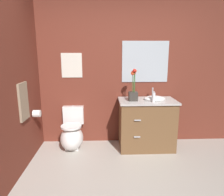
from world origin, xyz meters
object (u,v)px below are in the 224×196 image
soap_bottle (154,97)px  toilet_paper_roll (37,114)px  wall_poster (72,65)px  flower_vase (133,90)px  toilet (72,134)px  vanity_cabinet (147,123)px  hanging_towel (23,102)px  wall_mirror (145,62)px

soap_bottle → toilet_paper_roll: 1.84m
wall_poster → flower_vase: bearing=-17.6°
soap_bottle → toilet_paper_roll: bearing=-179.4°
toilet → vanity_cabinet: 1.28m
toilet → toilet_paper_roll: bearing=-158.5°
soap_bottle → hanging_towel: 1.91m
hanging_towel → toilet_paper_roll: size_ratio=4.73×
soap_bottle → toilet_paper_roll: soap_bottle is taller
vanity_cabinet → toilet_paper_roll: 1.79m
flower_vase → toilet_paper_roll: (-1.52, -0.14, -0.33)m
soap_bottle → wall_poster: 1.48m
wall_mirror → toilet_paper_roll: size_ratio=7.27×
wall_poster → toilet_paper_roll: size_ratio=3.78×
soap_bottle → hanging_towel: size_ratio=0.33×
vanity_cabinet → soap_bottle: bearing=-67.7°
hanging_towel → soap_bottle: bearing=10.5°
flower_vase → toilet_paper_roll: 1.56m
wall_poster → toilet_paper_roll: 0.99m
vanity_cabinet → soap_bottle: size_ratio=5.96×
toilet_paper_roll → wall_poster: bearing=42.9°
flower_vase → soap_bottle: bearing=-21.5°
vanity_cabinet → wall_poster: bearing=166.9°
flower_vase → wall_poster: bearing=162.4°
soap_bottle → wall_mirror: size_ratio=0.21×
toilet → wall_mirror: 1.77m
soap_bottle → hanging_towel: bearing=-169.5°
wall_mirror → toilet: bearing=-168.0°
toilet → hanging_towel: 1.04m
toilet → soap_bottle: 1.50m
toilet → vanity_cabinet: bearing=-1.2°
vanity_cabinet → hanging_towel: (-1.82, -0.50, 0.52)m
toilet → flower_vase: (1.02, -0.06, 0.77)m
toilet_paper_roll → flower_vase: bearing=5.3°
toilet → vanity_cabinet: (1.27, -0.03, 0.19)m
soap_bottle → wall_mirror: 0.70m
soap_bottle → wall_mirror: wall_mirror is taller
vanity_cabinet → flower_vase: bearing=-173.1°
hanging_towel → wall_mirror: bearing=23.6°
wall_poster → hanging_towel: 1.06m
toilet → flower_vase: size_ratio=1.33×
wall_poster → wall_mirror: wall_mirror is taller
toilet → wall_mirror: (1.26, 0.27, 1.21)m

